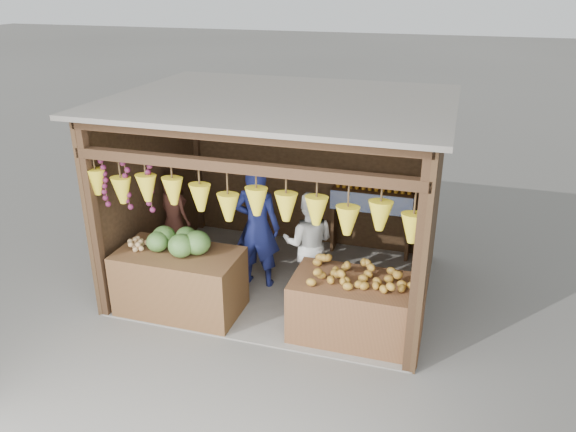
# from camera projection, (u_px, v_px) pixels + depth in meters

# --- Properties ---
(ground) EXTENTS (80.00, 80.00, 0.00)m
(ground) POSITION_uv_depth(u_px,v_px,m) (282.00, 283.00, 8.09)
(ground) COLOR #514F49
(ground) RESTS_ON ground
(stall_structure) EXTENTS (4.30, 3.30, 2.66)m
(stall_structure) POSITION_uv_depth(u_px,v_px,m) (278.00, 174.00, 7.41)
(stall_structure) COLOR slate
(stall_structure) RESTS_ON ground
(back_shelf) EXTENTS (1.25, 0.32, 1.32)m
(back_shelf) POSITION_uv_depth(u_px,v_px,m) (372.00, 203.00, 8.59)
(back_shelf) COLOR #382314
(back_shelf) RESTS_ON ground
(counter_left) EXTENTS (1.58, 0.85, 0.85)m
(counter_left) POSITION_uv_depth(u_px,v_px,m) (180.00, 282.00, 7.27)
(counter_left) COLOR #4B3219
(counter_left) RESTS_ON ground
(counter_right) EXTENTS (1.56, 0.85, 0.77)m
(counter_right) POSITION_uv_depth(u_px,v_px,m) (357.00, 309.00, 6.75)
(counter_right) COLOR #4F2F1A
(counter_right) RESTS_ON ground
(stool) EXTENTS (0.34, 0.34, 0.32)m
(stool) POSITION_uv_depth(u_px,v_px,m) (178.00, 253.00, 8.61)
(stool) COLOR black
(stool) RESTS_ON ground
(man_standing) EXTENTS (0.65, 0.43, 1.78)m
(man_standing) POSITION_uv_depth(u_px,v_px,m) (257.00, 227.00, 7.73)
(man_standing) COLOR #141A4E
(man_standing) RESTS_ON ground
(woman_standing) EXTENTS (0.79, 0.66, 1.48)m
(woman_standing) POSITION_uv_depth(u_px,v_px,m) (309.00, 243.00, 7.60)
(woman_standing) COLOR silver
(woman_standing) RESTS_ON ground
(vendor_seated) EXTENTS (0.65, 0.56, 1.13)m
(vendor_seated) POSITION_uv_depth(u_px,v_px,m) (174.00, 210.00, 8.33)
(vendor_seated) COLOR #592E23
(vendor_seated) RESTS_ON stool
(melon_pile) EXTENTS (1.00, 0.50, 0.32)m
(melon_pile) POSITION_uv_depth(u_px,v_px,m) (175.00, 239.00, 7.10)
(melon_pile) COLOR #1B4713
(melon_pile) RESTS_ON counter_left
(tanfruit_pile) EXTENTS (0.34, 0.40, 0.13)m
(tanfruit_pile) POSITION_uv_depth(u_px,v_px,m) (137.00, 244.00, 7.20)
(tanfruit_pile) COLOR olive
(tanfruit_pile) RESTS_ON counter_left
(mango_pile) EXTENTS (1.40, 0.64, 0.22)m
(mango_pile) POSITION_uv_depth(u_px,v_px,m) (363.00, 273.00, 6.55)
(mango_pile) COLOR #AB4A16
(mango_pile) RESTS_ON counter_right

